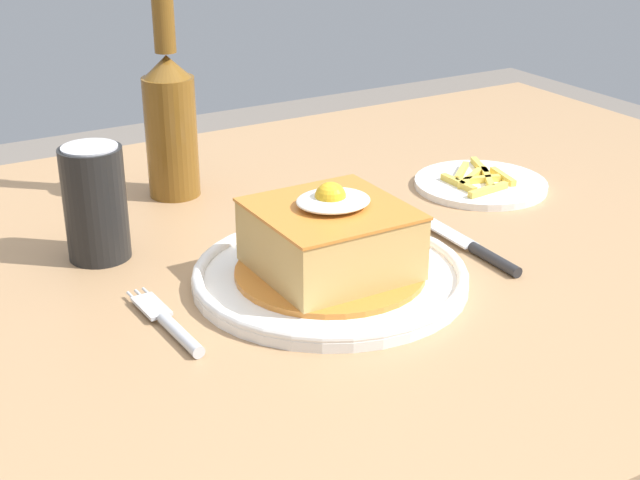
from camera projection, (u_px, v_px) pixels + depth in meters
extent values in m
cube|color=#A87F56|center=(319.00, 261.00, 1.01)|extent=(1.39, 0.91, 0.04)
cylinder|color=#A87F56|center=(497.00, 296.00, 1.74)|extent=(0.07, 0.07, 0.70)
cylinder|color=white|center=(330.00, 279.00, 0.91)|extent=(0.28, 0.28, 0.01)
torus|color=white|center=(330.00, 272.00, 0.91)|extent=(0.28, 0.28, 0.01)
cylinder|color=orange|center=(330.00, 271.00, 0.91)|extent=(0.19, 0.19, 0.01)
cube|color=tan|center=(330.00, 240.00, 0.89)|extent=(0.14, 0.14, 0.06)
cube|color=orange|center=(330.00, 209.00, 0.88)|extent=(0.14, 0.14, 0.00)
ellipsoid|color=white|center=(333.00, 201.00, 0.88)|extent=(0.07, 0.07, 0.01)
sphere|color=yellow|center=(330.00, 198.00, 0.87)|extent=(0.03, 0.03, 0.03)
cylinder|color=silver|center=(181.00, 335.00, 0.80)|extent=(0.02, 0.08, 0.01)
cube|color=silver|center=(151.00, 306.00, 0.85)|extent=(0.02, 0.05, 0.00)
cylinder|color=silver|center=(149.00, 294.00, 0.88)|extent=(0.00, 0.03, 0.00)
cylinder|color=silver|center=(141.00, 296.00, 0.87)|extent=(0.00, 0.03, 0.00)
cylinder|color=silver|center=(133.00, 298.00, 0.87)|extent=(0.00, 0.03, 0.00)
cylinder|color=#262628|center=(494.00, 259.00, 0.95)|extent=(0.01, 0.08, 0.01)
cube|color=silver|center=(447.00, 232.00, 1.02)|extent=(0.02, 0.09, 0.00)
cylinder|color=black|center=(95.00, 204.00, 0.95)|extent=(0.07, 0.07, 0.12)
cylinder|color=silver|center=(89.00, 147.00, 0.92)|extent=(0.06, 0.06, 0.00)
cylinder|color=brown|center=(172.00, 137.00, 1.11)|extent=(0.06, 0.06, 0.15)
cone|color=brown|center=(167.00, 67.00, 1.08)|extent=(0.06, 0.06, 0.03)
cylinder|color=brown|center=(163.00, 18.00, 1.05)|extent=(0.03, 0.03, 0.08)
cylinder|color=white|center=(481.00, 184.00, 1.16)|extent=(0.17, 0.17, 0.01)
cube|color=#EAC64C|center=(488.00, 190.00, 1.12)|extent=(0.06, 0.02, 0.01)
cube|color=#EAC64C|center=(470.00, 178.00, 1.16)|extent=(0.06, 0.04, 0.01)
cube|color=#EAC64C|center=(478.00, 180.00, 1.15)|extent=(0.06, 0.02, 0.01)
cube|color=#EAC64C|center=(480.00, 167.00, 1.20)|extent=(0.03, 0.06, 0.01)
cube|color=#EAC64C|center=(487.00, 178.00, 1.16)|extent=(0.04, 0.06, 0.01)
cube|color=#EAC64C|center=(503.00, 176.00, 1.17)|extent=(0.02, 0.06, 0.01)
cube|color=#EAC64C|center=(459.00, 183.00, 1.14)|extent=(0.01, 0.06, 0.01)
cube|color=#EAC64C|center=(462.00, 172.00, 1.18)|extent=(0.05, 0.05, 0.01)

